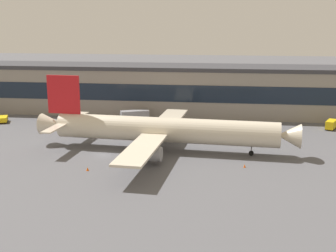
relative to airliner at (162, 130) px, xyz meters
The scene contains 8 objects.
ground_plane 14.78m from the airliner, 156.64° to the right, with size 600.00×600.00×0.00m, color #56565B.
terminal_building 45.06m from the airliner, 106.50° to the left, with size 176.76×17.41×15.75m.
airliner is the anchor object (origin of this frame).
crew_van 51.86m from the airliner, 31.54° to the left, with size 4.11×5.65×2.55m.
pushback_tractor 56.83m from the airliner, 155.71° to the left, with size 4.22×5.43×1.75m.
fuel_truck 32.32m from the airliner, 112.77° to the left, with size 8.81×6.03×3.35m.
traffic_cone_0 21.99m from the airliner, 28.43° to the right, with size 0.53×0.53×0.66m, color #F2590C.
traffic_cone_1 21.52m from the airliner, 128.09° to the right, with size 0.57×0.57×0.71m, color #F2590C.
Camera 1 is at (27.54, -95.53, 30.04)m, focal length 48.23 mm.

